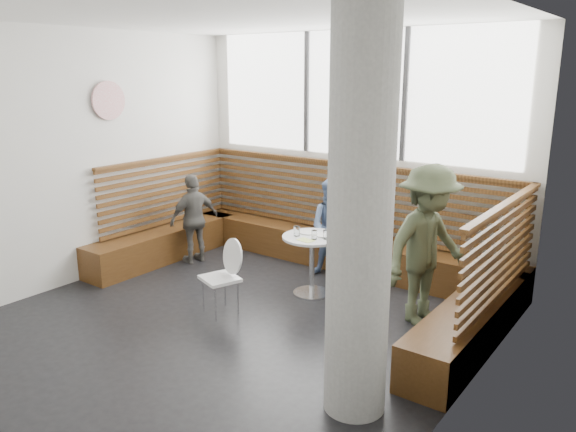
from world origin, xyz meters
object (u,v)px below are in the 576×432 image
Objects in this scene: cafe_chair at (224,270)px; child_left at (194,219)px; cafe_table at (312,253)px; concrete_column at (360,219)px; adult_man at (427,246)px; child_back at (334,229)px.

child_left is at bearing 165.59° from cafe_chair.
concrete_column is at bearing -47.72° from cafe_table.
cafe_table is 0.43× the size of adult_man.
concrete_column reaches higher than child_back.
cafe_chair is (-0.52, -1.02, -0.04)m from cafe_table.
concrete_column is 2.00m from adult_man.
cafe_chair reaches higher than cafe_table.
adult_man reaches higher than child_back.
child_back is 1.04× the size of child_left.
cafe_table is 0.68m from child_back.
concrete_column is 4.18m from child_left.
adult_man reaches higher than cafe_table.
child_back is (-1.73, 2.44, -0.94)m from concrete_column.
cafe_table is (-1.62, 1.78, -1.06)m from concrete_column.
child_back is (-1.53, 0.59, -0.21)m from adult_man.
concrete_column reaches higher than cafe_table.
cafe_table is 2.03m from child_left.
cafe_chair is at bearing 137.27° from adult_man.
adult_man reaches higher than child_left.
cafe_table is at bearing 110.83° from adult_man.
concrete_column is 2.41× the size of child_back.
cafe_chair is 0.49× the size of adult_man.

